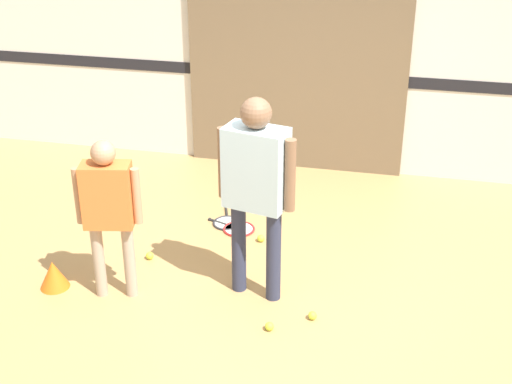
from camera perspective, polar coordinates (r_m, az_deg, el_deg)
name	(u,v)px	position (r m, az deg, el deg)	size (l,w,h in m)	color
ground_plane	(274,309)	(5.53, 1.42, -9.33)	(16.00, 16.00, 0.00)	tan
wall_back	(329,21)	(7.40, 5.89, 13.45)	(16.00, 0.07, 3.20)	silver
wall_panel	(297,62)	(7.49, 3.28, 10.37)	(2.30, 0.05, 2.35)	#756047
person_instructor	(256,178)	(5.21, 0.00, 1.10)	(0.60, 0.34, 1.62)	#2D334C
person_student_left	(108,203)	(5.40, -11.74, -0.89)	(0.49, 0.27, 1.31)	tan
racket_spare_on_floor	(237,228)	(6.58, -1.50, -2.93)	(0.52, 0.38, 0.03)	red
racket_second_spare	(228,222)	(6.70, -2.29, -2.41)	(0.35, 0.52, 0.03)	#28282D
tennis_ball_near_instructor	(269,326)	(5.30, 1.08, -10.70)	(0.07, 0.07, 0.07)	#CCE038
tennis_ball_by_spare_racket	(261,238)	(6.38, 0.40, -3.73)	(0.07, 0.07, 0.07)	#CCE038
tennis_ball_stray_left	(313,316)	(5.42, 4.54, -9.83)	(0.07, 0.07, 0.07)	#CCE038
tennis_ball_stray_right	(150,256)	(6.19, -8.51, -5.06)	(0.07, 0.07, 0.07)	#CCE038
training_cone	(54,274)	(5.94, -15.89, -6.37)	(0.24, 0.24, 0.23)	orange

